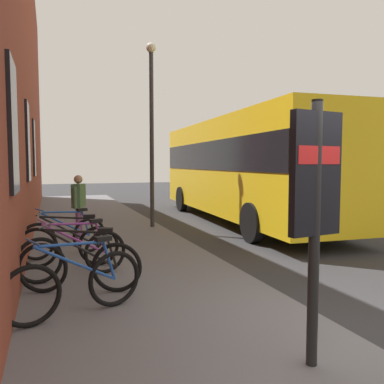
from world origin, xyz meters
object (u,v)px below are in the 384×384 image
object	(u,v)px
bicycle_mid_rack	(74,254)
transit_info_sign	(315,191)
bicycle_leaning_wall	(76,284)
pedestrian_near_bus	(79,200)
street_lamp	(152,119)
bicycle_by_door	(80,266)
bicycle_beside_lamp	(69,245)
bicycle_under_window	(65,237)
city_bus	(242,165)

from	to	relation	value
bicycle_mid_rack	transit_info_sign	world-z (taller)	transit_info_sign
bicycle_leaning_wall	transit_info_sign	bearing A→B (deg)	-134.70
bicycle_mid_rack	pedestrian_near_bus	world-z (taller)	pedestrian_near_bus
bicycle_leaning_wall	street_lamp	xyz separation A→B (m)	(6.20, -2.51, 2.71)
bicycle_leaning_wall	bicycle_by_door	world-z (taller)	same
transit_info_sign	pedestrian_near_bus	bearing A→B (deg)	12.52
bicycle_by_door	bicycle_beside_lamp	xyz separation A→B (m)	(1.53, 0.09, 0.00)
bicycle_under_window	bicycle_beside_lamp	bearing A→B (deg)	-177.80
bicycle_mid_rack	bicycle_under_window	world-z (taller)	same
bicycle_leaning_wall	pedestrian_near_bus	xyz separation A→B (m)	(5.12, -0.39, 0.56)
bicycle_by_door	bicycle_under_window	bearing A→B (deg)	2.89
bicycle_under_window	pedestrian_near_bus	size ratio (longest dim) A/B	1.09
city_bus	transit_info_sign	bearing A→B (deg)	156.61
bicycle_leaning_wall	bicycle_by_door	size ratio (longest dim) A/B	0.99
bicycle_leaning_wall	bicycle_mid_rack	bearing A→B (deg)	-2.55
city_bus	pedestrian_near_bus	distance (m)	5.79
pedestrian_near_bus	city_bus	bearing A→B (deg)	-71.12
transit_info_sign	city_bus	xyz separation A→B (m)	(8.91, -3.85, 0.20)
street_lamp	city_bus	bearing A→B (deg)	-76.71
bicycle_leaning_wall	bicycle_under_window	size ratio (longest dim) A/B	1.00
bicycle_mid_rack	bicycle_by_door	bearing A→B (deg)	-177.13
bicycle_by_door	bicycle_beside_lamp	world-z (taller)	same
transit_info_sign	bicycle_by_door	bearing A→B (deg)	33.32
bicycle_mid_rack	bicycle_beside_lamp	xyz separation A→B (m)	(0.77, 0.05, 0.00)
bicycle_leaning_wall	bicycle_beside_lamp	size ratio (longest dim) A/B	0.97
bicycle_by_door	bicycle_beside_lamp	bearing A→B (deg)	3.28
bicycle_by_door	street_lamp	size ratio (longest dim) A/B	0.33
bicycle_under_window	pedestrian_near_bus	bearing A→B (deg)	-12.12
city_bus	pedestrian_near_bus	size ratio (longest dim) A/B	6.84
bicycle_beside_lamp	bicycle_under_window	xyz separation A→B (m)	(0.88, 0.03, -0.00)
bicycle_leaning_wall	street_lamp	bearing A→B (deg)	-22.03
transit_info_sign	bicycle_mid_rack	bearing A→B (deg)	27.83
city_bus	street_lamp	bearing A→B (deg)	103.29
bicycle_by_door	bicycle_mid_rack	xyz separation A→B (m)	(0.76, 0.04, 0.00)
bicycle_mid_rack	transit_info_sign	size ratio (longest dim) A/B	0.72
bicycle_under_window	pedestrian_near_bus	world-z (taller)	pedestrian_near_bus
bicycle_mid_rack	city_bus	xyz separation A→B (m)	(5.35, -5.74, 1.41)
bicycle_by_door	bicycle_mid_rack	size ratio (longest dim) A/B	0.98
bicycle_beside_lamp	city_bus	distance (m)	7.51
bicycle_mid_rack	transit_info_sign	distance (m)	4.21
city_bus	bicycle_beside_lamp	bearing A→B (deg)	128.36
street_lamp	bicycle_beside_lamp	bearing A→B (deg)	146.82
bicycle_by_door	street_lamp	world-z (taller)	street_lamp
transit_info_sign	street_lamp	world-z (taller)	street_lamp
bicycle_leaning_wall	bicycle_beside_lamp	xyz separation A→B (m)	(2.40, -0.02, 0.00)
bicycle_beside_lamp	street_lamp	bearing A→B (deg)	-33.18
street_lamp	bicycle_leaning_wall	bearing A→B (deg)	157.97
street_lamp	bicycle_under_window	bearing A→B (deg)	139.26
transit_info_sign	pedestrian_near_bus	distance (m)	7.26
bicycle_under_window	street_lamp	distance (m)	4.71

